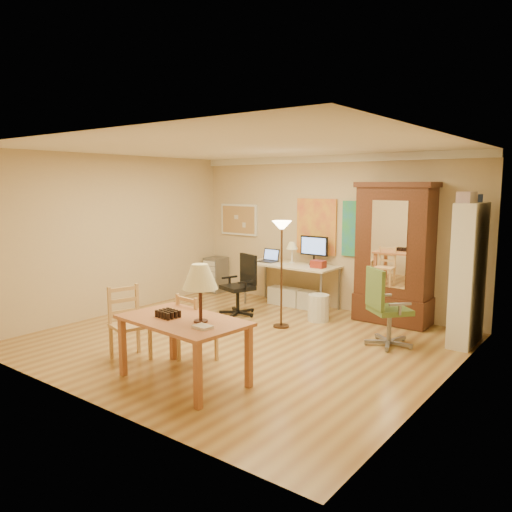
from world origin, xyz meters
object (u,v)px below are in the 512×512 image
Objects in this scene: office_chair_black at (240,299)px; bookshelf at (468,275)px; armoire at (394,263)px; dining_table at (189,308)px; office_chair_green at (387,325)px; computer_desk at (294,281)px.

bookshelf is (3.49, 0.68, 0.70)m from office_chair_black.
office_chair_black is 0.46× the size of armoire.
dining_table is at bearing -121.93° from bookshelf.
bookshelf is at bearing 58.07° from dining_table.
dining_table reaches higher than office_chair_black.
bookshelf is at bearing 11.06° from office_chair_black.
armoire is (0.83, 3.75, 0.11)m from dining_table.
armoire reaches higher than office_chair_green.
armoire is 1.14× the size of bookshelf.
armoire is at bearing 108.33° from office_chair_green.
bookshelf reaches higher than computer_desk.
armoire is at bearing 2.47° from computer_desk.
bookshelf is (3.07, -0.36, 0.50)m from computer_desk.
office_chair_black is 2.62m from armoire.
dining_table is 3.90m from bookshelf.
dining_table is 3.04m from office_chair_black.
office_chair_green is at bearing 64.49° from dining_table.
computer_desk is at bearing 105.38° from dining_table.
bookshelf is (0.84, 0.74, 0.69)m from office_chair_green.
computer_desk is 1.91m from armoire.
office_chair_black is 0.95× the size of office_chair_green.
office_chair_green is (2.23, -1.10, -0.19)m from computer_desk.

